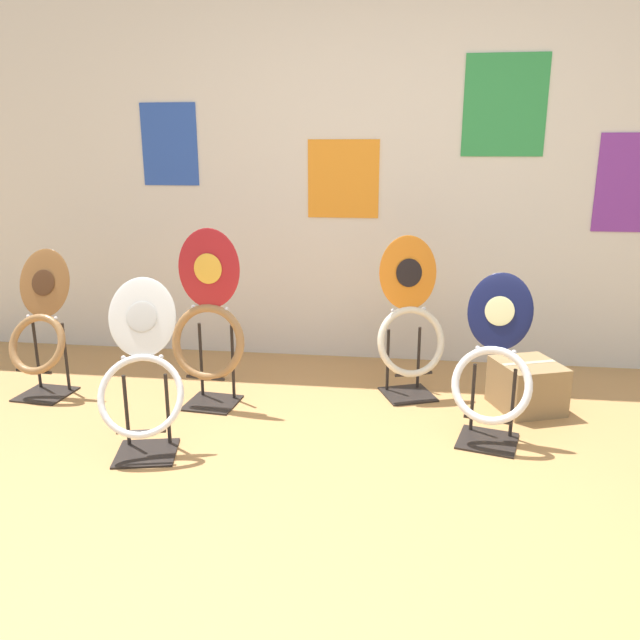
% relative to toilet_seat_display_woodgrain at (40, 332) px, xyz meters
% --- Properties ---
extents(ground_plane, '(14.00, 14.00, 0.00)m').
position_rel_toilet_seat_display_woodgrain_xyz_m(ground_plane, '(1.98, -1.30, -0.39)').
color(ground_plane, '#B7844C').
extents(wall_back, '(8.00, 0.07, 2.60)m').
position_rel_toilet_seat_display_woodgrain_xyz_m(wall_back, '(1.98, 0.96, 0.91)').
color(wall_back, silver).
rests_on(wall_back, ground_plane).
extents(toilet_seat_display_woodgrain, '(0.37, 0.34, 0.85)m').
position_rel_toilet_seat_display_woodgrain_xyz_m(toilet_seat_display_woodgrain, '(0.00, 0.00, 0.00)').
color(toilet_seat_display_woodgrain, black).
rests_on(toilet_seat_display_woodgrain, ground_plane).
extents(toilet_seat_display_orange_sun, '(0.44, 0.36, 0.94)m').
position_rel_toilet_seat_display_woodgrain_xyz_m(toilet_seat_display_orange_sun, '(2.12, 0.27, 0.04)').
color(toilet_seat_display_orange_sun, black).
rests_on(toilet_seat_display_orange_sun, ground_plane).
extents(toilet_seat_display_white_plain, '(0.44, 0.43, 0.82)m').
position_rel_toilet_seat_display_woodgrain_xyz_m(toilet_seat_display_white_plain, '(0.88, -0.62, -0.02)').
color(toilet_seat_display_white_plain, black).
rests_on(toilet_seat_display_white_plain, ground_plane).
extents(toilet_seat_display_navy_moon, '(0.42, 0.38, 0.83)m').
position_rel_toilet_seat_display_woodgrain_xyz_m(toilet_seat_display_navy_moon, '(2.52, -0.28, 0.00)').
color(toilet_seat_display_navy_moon, black).
rests_on(toilet_seat_display_navy_moon, ground_plane).
extents(toilet_seat_display_crimson_swirl, '(0.44, 0.31, 1.00)m').
position_rel_toilet_seat_display_woodgrain_xyz_m(toilet_seat_display_crimson_swirl, '(1.02, -0.02, 0.06)').
color(toilet_seat_display_crimson_swirl, black).
rests_on(toilet_seat_display_crimson_swirl, ground_plane).
extents(storage_box, '(0.42, 0.44, 0.27)m').
position_rel_toilet_seat_display_woodgrain_xyz_m(storage_box, '(2.78, 0.16, -0.25)').
color(storage_box, '#93754C').
rests_on(storage_box, ground_plane).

